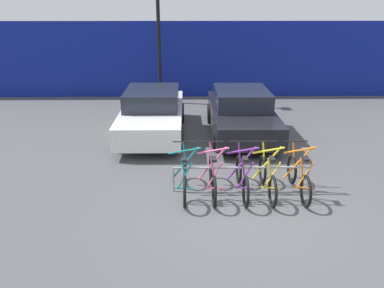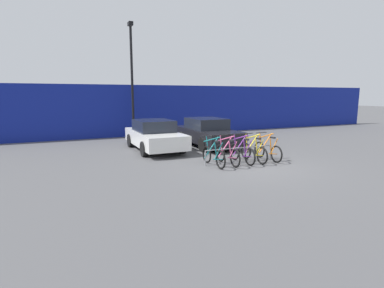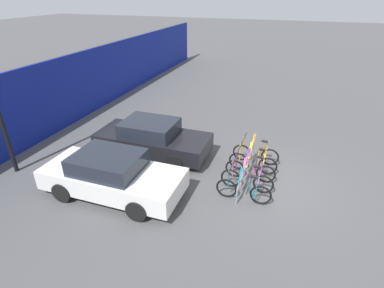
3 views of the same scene
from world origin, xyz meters
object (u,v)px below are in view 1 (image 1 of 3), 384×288
Objects in this scene: bicycle_yellow at (267,178)px; bicycle_orange at (299,178)px; bike_rack at (241,171)px; bicycle_teal at (185,178)px; bicycle_pink at (213,178)px; lamp_post at (158,9)px; car_white at (153,113)px; car_black at (241,113)px; bicycle_purple at (242,178)px.

bicycle_orange is at bearing 3.29° from bicycle_yellow.
bicycle_teal is (-1.21, -0.15, -0.10)m from bike_rack.
bicycle_pink is 1.00× the size of bicycle_orange.
bicycle_pink is at bearing -78.59° from lamp_post.
lamp_post is at bearing 98.86° from bicycle_teal.
car_white is (-2.75, 3.94, 0.31)m from bicycle_yellow.
car_black reaches higher than bicycle_teal.
car_black reaches higher than bicycle_yellow.
car_black is at bearing -56.18° from lamp_post.
bicycle_yellow is 0.39× the size of car_white.
car_black is (-0.03, 3.89, 0.31)m from bicycle_yellow.
bike_rack is 1.22m from bicycle_teal.
bicycle_teal and bicycle_yellow have the same top height.
car_white is at bearing 127.31° from bicycle_orange.
bicycle_yellow is at bearing 1.56° from bicycle_teal.
lamp_post is (-2.23, 7.83, 3.15)m from bike_rack.
car_white is at bearing -89.66° from lamp_post.
bicycle_pink is at bearing -178.90° from bicycle_purple.
bicycle_yellow is (1.75, 0.00, 0.00)m from bicycle_teal.
car_white is at bearing 120.48° from bicycle_purple.
bicycle_pink and bicycle_purple have the same top height.
bicycle_purple is (0.01, -0.15, -0.10)m from bike_rack.
bicycle_yellow and bicycle_orange have the same top height.
car_black is at bearing 93.79° from bicycle_yellow.
lamp_post is (-1.61, 7.97, 3.25)m from bicycle_pink.
car_black is at bearing 96.56° from bicycle_orange.
car_white is 4.99m from lamp_post.
bike_rack is at bearing -59.79° from car_white.
bicycle_orange is 3.96m from car_black.
bicycle_pink is (0.59, 0.00, 0.00)m from bicycle_teal.
bicycle_pink and bicycle_yellow have the same top height.
car_black reaches higher than bicycle_purple.
bicycle_purple is 8.90m from lamp_post.
car_black is at bearing 82.23° from bike_rack.
bicycle_teal and bicycle_pink have the same top height.
bicycle_teal is 1.00× the size of bicycle_purple.
lamp_post is (-2.74, 4.09, 2.93)m from car_black.
car_black is (1.72, 3.89, 0.31)m from bicycle_teal.
bicycle_pink is at bearing -68.06° from car_white.
bicycle_purple is 0.53m from bicycle_yellow.
bike_rack is at bearing 169.36° from bicycle_orange.
bicycle_yellow is at bearing -55.07° from car_white.
bicycle_orange is 0.39× the size of car_black.
bike_rack is at bearing -97.77° from car_black.
lamp_post is (-2.77, 7.97, 3.25)m from bicycle_yellow.
bicycle_purple is at bearing 176.38° from bicycle_orange.
bicycle_purple and bicycle_yellow have the same top height.
bicycle_orange is 0.26× the size of lamp_post.
bicycle_teal is at bearing -172.98° from bike_rack.
bicycle_teal and bicycle_purple have the same top height.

